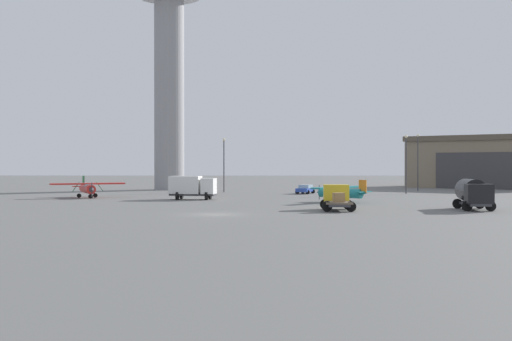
{
  "coord_description": "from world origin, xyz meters",
  "views": [
    {
      "loc": [
        4.53,
        -59.71,
        4.55
      ],
      "look_at": [
        3.25,
        25.49,
        3.71
      ],
      "focal_mm": 46.66,
      "sensor_mm": 36.0,
      "label": 1
    }
  ],
  "objects_px": {
    "truck_box_white": "(192,186)",
    "light_post_centre": "(406,159)",
    "light_post_east": "(418,158)",
    "control_tower": "(169,51)",
    "light_post_north": "(224,160)",
    "car_red": "(201,190)",
    "car_blue": "(305,189)",
    "truck_fuel_tanker_black": "(473,193)",
    "truck_flatbed_yellow": "(337,198)",
    "airplane_red": "(87,188)",
    "airplane_teal": "(341,192)"
  },
  "relations": [
    {
      "from": "airplane_red",
      "to": "car_red",
      "type": "relative_size",
      "value": 2.11
    },
    {
      "from": "control_tower",
      "to": "truck_box_white",
      "type": "distance_m",
      "value": 40.35
    },
    {
      "from": "airplane_red",
      "to": "truck_flatbed_yellow",
      "type": "height_order",
      "value": "airplane_red"
    },
    {
      "from": "car_blue",
      "to": "light_post_north",
      "type": "relative_size",
      "value": 0.55
    },
    {
      "from": "truck_fuel_tanker_black",
      "to": "car_blue",
      "type": "height_order",
      "value": "truck_fuel_tanker_black"
    },
    {
      "from": "car_blue",
      "to": "light_post_centre",
      "type": "height_order",
      "value": "light_post_centre"
    },
    {
      "from": "car_blue",
      "to": "light_post_centre",
      "type": "xyz_separation_m",
      "value": [
        15.34,
        -0.05,
        4.57
      ]
    },
    {
      "from": "truck_fuel_tanker_black",
      "to": "control_tower",
      "type": "bearing_deg",
      "value": -140.79
    },
    {
      "from": "airplane_red",
      "to": "light_post_east",
      "type": "height_order",
      "value": "light_post_east"
    },
    {
      "from": "airplane_teal",
      "to": "truck_flatbed_yellow",
      "type": "height_order",
      "value": "airplane_teal"
    },
    {
      "from": "truck_flatbed_yellow",
      "to": "light_post_north",
      "type": "relative_size",
      "value": 0.66
    },
    {
      "from": "light_post_east",
      "to": "light_post_north",
      "type": "relative_size",
      "value": 1.1
    },
    {
      "from": "control_tower",
      "to": "light_post_centre",
      "type": "distance_m",
      "value": 45.75
    },
    {
      "from": "truck_box_white",
      "to": "light_post_east",
      "type": "relative_size",
      "value": 0.64
    },
    {
      "from": "light_post_east",
      "to": "control_tower",
      "type": "bearing_deg",
      "value": 173.73
    },
    {
      "from": "light_post_east",
      "to": "car_red",
      "type": "bearing_deg",
      "value": -157.53
    },
    {
      "from": "truck_flatbed_yellow",
      "to": "airplane_red",
      "type": "bearing_deg",
      "value": 55.05
    },
    {
      "from": "control_tower",
      "to": "light_post_centre",
      "type": "bearing_deg",
      "value": -22.28
    },
    {
      "from": "light_post_centre",
      "to": "truck_fuel_tanker_black",
      "type": "bearing_deg",
      "value": -91.33
    },
    {
      "from": "truck_fuel_tanker_black",
      "to": "light_post_north",
      "type": "relative_size",
      "value": 0.69
    },
    {
      "from": "truck_flatbed_yellow",
      "to": "airplane_teal",
      "type": "bearing_deg",
      "value": -6.32
    },
    {
      "from": "airplane_red",
      "to": "car_blue",
      "type": "height_order",
      "value": "airplane_red"
    },
    {
      "from": "control_tower",
      "to": "airplane_red",
      "type": "distance_m",
      "value": 37.12
    },
    {
      "from": "control_tower",
      "to": "car_red",
      "type": "distance_m",
      "value": 31.45
    },
    {
      "from": "light_post_north",
      "to": "control_tower",
      "type": "bearing_deg",
      "value": 135.22
    },
    {
      "from": "light_post_north",
      "to": "airplane_teal",
      "type": "bearing_deg",
      "value": -61.36
    },
    {
      "from": "light_post_north",
      "to": "car_blue",
      "type": "bearing_deg",
      "value": -23.15
    },
    {
      "from": "truck_box_white",
      "to": "light_post_centre",
      "type": "relative_size",
      "value": 0.68
    },
    {
      "from": "control_tower",
      "to": "light_post_east",
      "type": "height_order",
      "value": "control_tower"
    },
    {
      "from": "car_blue",
      "to": "light_post_east",
      "type": "relative_size",
      "value": 0.5
    },
    {
      "from": "light_post_centre",
      "to": "truck_flatbed_yellow",
      "type": "bearing_deg",
      "value": -111.85
    },
    {
      "from": "car_blue",
      "to": "light_post_east",
      "type": "distance_m",
      "value": 23.05
    },
    {
      "from": "truck_fuel_tanker_black",
      "to": "truck_flatbed_yellow",
      "type": "distance_m",
      "value": 13.54
    },
    {
      "from": "truck_fuel_tanker_black",
      "to": "truck_box_white",
      "type": "distance_m",
      "value": 35.32
    },
    {
      "from": "airplane_teal",
      "to": "truck_fuel_tanker_black",
      "type": "bearing_deg",
      "value": 174.56
    },
    {
      "from": "truck_box_white",
      "to": "light_post_north",
      "type": "xyz_separation_m",
      "value": [
        2.69,
        22.2,
        3.48
      ]
    },
    {
      "from": "airplane_teal",
      "to": "light_post_north",
      "type": "distance_m",
      "value": 32.83
    },
    {
      "from": "control_tower",
      "to": "car_red",
      "type": "bearing_deg",
      "value": -68.74
    },
    {
      "from": "car_red",
      "to": "light_post_east",
      "type": "xyz_separation_m",
      "value": [
        35.26,
        14.58,
        4.9
      ]
    },
    {
      "from": "truck_fuel_tanker_black",
      "to": "light_post_centre",
      "type": "distance_m",
      "value": 35.5
    },
    {
      "from": "airplane_red",
      "to": "car_blue",
      "type": "xyz_separation_m",
      "value": [
        30.06,
        12.53,
        -0.62
      ]
    },
    {
      "from": "car_blue",
      "to": "light_post_east",
      "type": "bearing_deg",
      "value": 138.84
    },
    {
      "from": "control_tower",
      "to": "truck_flatbed_yellow",
      "type": "xyz_separation_m",
      "value": [
        24.12,
        -51.52,
        -23.22
      ]
    },
    {
      "from": "light_post_centre",
      "to": "airplane_teal",
      "type": "bearing_deg",
      "value": -118.45
    },
    {
      "from": "airplane_teal",
      "to": "light_post_east",
      "type": "bearing_deg",
      "value": -75.39
    },
    {
      "from": "airplane_red",
      "to": "light_post_north",
      "type": "xyz_separation_m",
      "value": [
        17.26,
        18.0,
        3.81
      ]
    },
    {
      "from": "airplane_red",
      "to": "car_blue",
      "type": "distance_m",
      "value": 32.57
    },
    {
      "from": "light_post_east",
      "to": "car_blue",
      "type": "bearing_deg",
      "value": -150.72
    },
    {
      "from": "light_post_north",
      "to": "light_post_centre",
      "type": "distance_m",
      "value": 28.67
    },
    {
      "from": "airplane_red",
      "to": "truck_box_white",
      "type": "xyz_separation_m",
      "value": [
        14.57,
        -4.2,
        0.33
      ]
    }
  ]
}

